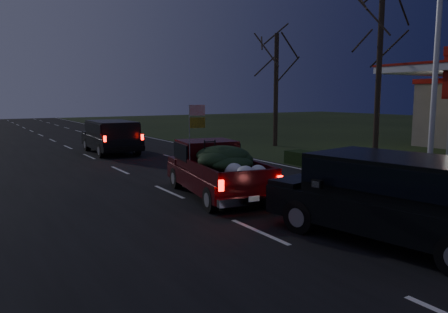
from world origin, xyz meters
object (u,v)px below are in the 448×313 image
light_pole (438,32)px  pickup_truck (216,166)px  rear_suv (401,191)px  lead_suv (111,134)px

light_pole → pickup_truck: light_pole is taller
light_pole → rear_suv: light_pole is taller
lead_suv → pickup_truck: bearing=-89.6°
light_pole → lead_suv: light_pole is taller
pickup_truck → rear_suv: size_ratio=0.91×
lead_suv → light_pole: bearing=-57.2°
light_pole → pickup_truck: size_ratio=1.79×
rear_suv → light_pole: bearing=18.4°
lead_suv → rear_suv: (0.65, -17.87, 0.04)m
light_pole → lead_suv: bearing=120.6°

